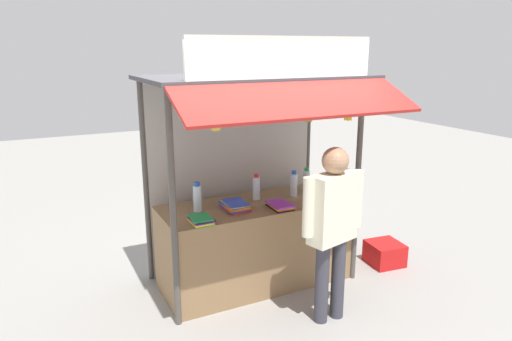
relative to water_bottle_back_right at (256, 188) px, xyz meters
name	(u,v)px	position (x,y,z in m)	size (l,w,h in m)	color
ground_plane	(256,281)	(-0.06, -0.12, -1.02)	(20.00, 20.00, 0.00)	gray
stall_counter	(256,243)	(-0.06, -0.12, -0.57)	(1.97, 0.77, 0.89)	olive
stall_structure	(249,137)	(-0.06, 0.03, 0.54)	(2.17, 1.70, 2.53)	#4C4742
water_bottle_back_right	(256,188)	(0.00, 0.00, 0.00)	(0.08, 0.08, 0.27)	silver
water_bottle_right	(197,198)	(-0.68, -0.07, 0.01)	(0.08, 0.08, 0.30)	silver
water_bottle_mid_right	(306,180)	(0.63, 0.02, 0.00)	(0.07, 0.07, 0.27)	silver
water_bottle_mid_left	(294,184)	(0.41, -0.08, 0.00)	(0.08, 0.08, 0.28)	silver
magazine_stack_back_left	(280,205)	(0.09, -0.35, -0.10)	(0.22, 0.30, 0.05)	black
magazine_stack_center	(325,191)	(0.78, -0.14, -0.11)	(0.22, 0.30, 0.04)	purple
magazine_stack_front_left	(235,206)	(-0.33, -0.19, -0.09)	(0.24, 0.32, 0.07)	red
magazine_stack_left	(201,220)	(-0.76, -0.39, -0.10)	(0.20, 0.26, 0.06)	green
banana_bunch_rightmost	(308,114)	(0.23, -0.61, 0.84)	(0.12, 0.12, 0.28)	#332D23
banana_bunch_inner_left	(216,123)	(-0.68, -0.61, 0.82)	(0.09, 0.09, 0.29)	#332D23
banana_bunch_inner_right	(349,113)	(0.68, -0.60, 0.82)	(0.09, 0.09, 0.30)	#332D23
vendor_person	(333,219)	(0.23, -1.05, -0.04)	(0.62, 0.30, 1.63)	#383842
plastic_crate	(385,253)	(1.47, -0.40, -0.89)	(0.37, 0.37, 0.26)	red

